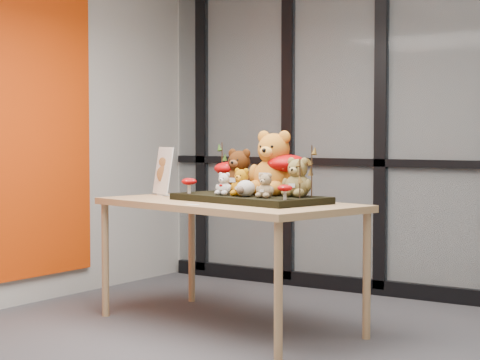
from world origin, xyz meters
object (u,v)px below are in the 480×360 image
Objects in this scene: bear_white_bow at (224,183)px; sign_holder at (163,173)px; bear_small_yellow at (242,181)px; bear_beige_small at (266,184)px; mushroom_back_left at (229,175)px; mushroom_front_right at (285,191)px; bear_brown_medium at (239,169)px; display_table at (228,211)px; bear_tan_back at (298,175)px; mushroom_front_left at (189,185)px; bear_pooh_yellow at (274,159)px; diorama_tray at (250,198)px; mushroom_back_right at (287,173)px; plush_cream_hedgehog at (246,188)px.

sign_holder is at bearing 173.57° from bear_white_bow.
bear_small_yellow is 0.22m from bear_beige_small.
bear_beige_small is 0.64m from mushroom_back_left.
mushroom_front_right is (0.70, -0.42, -0.06)m from mushroom_back_left.
mushroom_front_right is (0.57, -0.36, -0.11)m from bear_brown_medium.
display_table is 0.55m from bear_tan_back.
sign_holder is (-0.41, 0.23, 0.06)m from mushroom_front_left.
bear_white_bow is (-0.47, -0.13, -0.06)m from bear_tan_back.
bear_pooh_yellow is at bearing 43.52° from display_table.
mushroom_front_left is at bearing -123.96° from bear_brown_medium.
sign_holder reaches higher than display_table.
bear_tan_back is 1.39× the size of bear_small_yellow.
bear_small_yellow is at bearing 10.58° from sign_holder.
bear_beige_small is at bearing -5.92° from mushroom_front_left.
diorama_tray is 0.39m from mushroom_back_left.
sign_holder is (-0.71, 0.24, 0.04)m from bear_white_bow.
mushroom_back_left reaches higher than mushroom_front_left.
mushroom_back_right is at bearing 18.84° from bear_pooh_yellow.
mushroom_back_left is at bearing -178.47° from bear_pooh_yellow.
display_table is 7.03× the size of bear_tan_back.
bear_beige_small is at bearing -0.91° from bear_small_yellow.
bear_small_yellow is at bearing 164.51° from mushroom_front_right.
diorama_tray is at bearing 156.79° from bear_beige_small.
bear_tan_back is at bearing 9.00° from mushroom_front_left.
mushroom_front_right is (0.39, -0.11, -0.05)m from bear_small_yellow.
mushroom_back_left reaches higher than display_table.
diorama_tray is 8.75× the size of plush_cream_hedgehog.
bear_beige_small is at bearing 162.10° from mushroom_front_right.
display_table is 5.90× the size of bear_brown_medium.
bear_white_bow reaches higher than plush_cream_hedgehog.
mushroom_front_right is (0.82, -0.12, -0.01)m from mushroom_front_left.
bear_brown_medium is 0.26m from bear_white_bow.
sign_holder is (-0.84, 0.14, 0.14)m from diorama_tray.
mushroom_back_left is (-0.53, 0.36, 0.03)m from bear_beige_small.
plush_cream_hedgehog reaches higher than mushroom_front_left.
bear_pooh_yellow is 0.36m from bear_white_bow.
mushroom_back_left is at bearing 132.13° from bear_white_bow.
bear_small_yellow is at bearing -71.40° from diorama_tray.
diorama_tray is 0.86m from sign_holder.
mushroom_back_right reaches higher than bear_tan_back.
bear_pooh_yellow is at bearing -173.74° from mushroom_back_right.
sign_holder reaches higher than mushroom_front_left.
diorama_tray is 2.94× the size of sign_holder.
mushroom_back_right is at bearing 119.03° from mushroom_front_right.
bear_white_bow is 0.56× the size of mushroom_back_right.
bear_white_bow is (-0.24, -0.22, -0.15)m from bear_pooh_yellow.
bear_small_yellow is 1.68× the size of plush_cream_hedgehog.
bear_beige_small is at bearing 3.28° from bear_white_bow.
bear_pooh_yellow is 0.13m from mushroom_back_right.
bear_tan_back is 1.69× the size of bear_white_bow.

